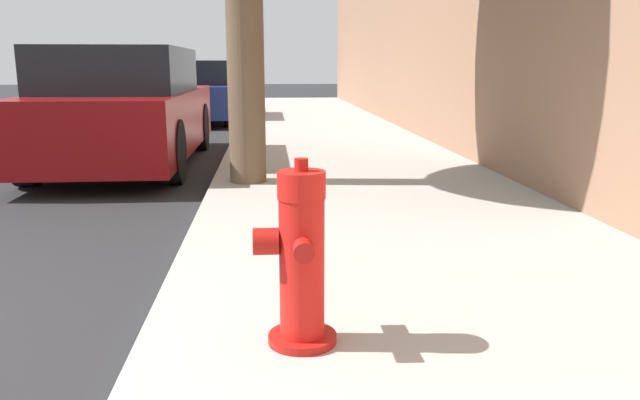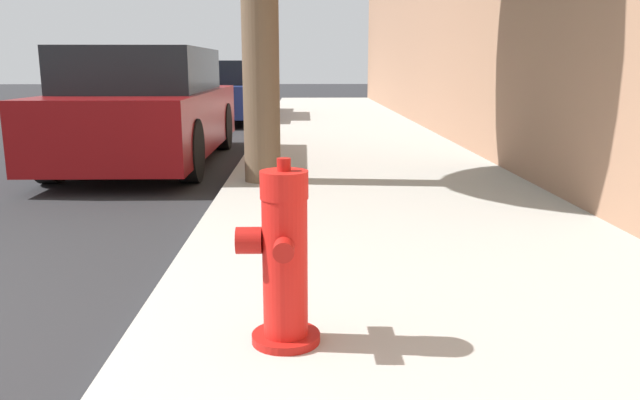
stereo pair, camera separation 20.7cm
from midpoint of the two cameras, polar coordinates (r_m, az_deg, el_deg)
sidewalk_slab at (r=2.55m, az=18.37°, el=-16.23°), size 3.00×40.00×0.12m
fire_hydrant at (r=2.54m, az=-1.02°, el=-5.55°), size 0.34×0.36×0.77m
parked_car_near at (r=8.24m, az=-14.71°, el=8.09°), size 1.70×4.41×1.45m
parked_car_mid at (r=14.49m, az=-8.19°, el=9.79°), size 1.72×4.44×1.34m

